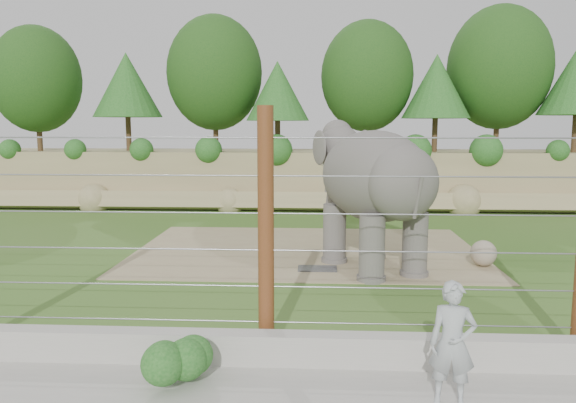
# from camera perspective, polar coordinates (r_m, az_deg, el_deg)

# --- Properties ---
(ground) EXTENTS (90.00, 90.00, 0.00)m
(ground) POSITION_cam_1_polar(r_m,az_deg,el_deg) (13.83, -0.46, -7.72)
(ground) COLOR #3B6B20
(ground) RESTS_ON ground
(back_embankment) EXTENTS (30.00, 5.52, 8.77)m
(back_embankment) POSITION_cam_1_polar(r_m,az_deg,el_deg) (25.98, 2.61, 8.38)
(back_embankment) COLOR #94875D
(back_embankment) RESTS_ON ground
(dirt_patch) EXTENTS (10.00, 7.00, 0.02)m
(dirt_patch) POSITION_cam_1_polar(r_m,az_deg,el_deg) (16.71, 1.91, -4.95)
(dirt_patch) COLOR #9E8865
(dirt_patch) RESTS_ON ground
(drain_grate) EXTENTS (1.00, 0.60, 0.03)m
(drain_grate) POSITION_cam_1_polar(r_m,az_deg,el_deg) (14.53, 3.02, -6.82)
(drain_grate) COLOR #262628
(drain_grate) RESTS_ON dirt_patch
(elephant) EXTENTS (3.74, 5.02, 3.73)m
(elephant) POSITION_cam_1_polar(r_m,az_deg,el_deg) (14.43, 8.70, 0.42)
(elephant) COLOR #645F5A
(elephant) RESTS_ON ground
(stone_ball) EXTENTS (0.68, 0.68, 0.68)m
(stone_ball) POSITION_cam_1_polar(r_m,az_deg,el_deg) (15.62, 19.24, -4.99)
(stone_ball) COLOR gray
(stone_ball) RESTS_ON dirt_patch
(retaining_wall) EXTENTS (26.00, 0.35, 0.50)m
(retaining_wall) POSITION_cam_1_polar(r_m,az_deg,el_deg) (9.02, -2.51, -14.68)
(retaining_wall) COLOR #AAA89F
(retaining_wall) RESTS_ON ground
(barrier_fence) EXTENTS (20.26, 0.26, 4.00)m
(barrier_fence) POSITION_cam_1_polar(r_m,az_deg,el_deg) (9.00, -2.26, -3.09)
(barrier_fence) COLOR #5C3514
(barrier_fence) RESTS_ON ground
(walkway_shrub) EXTENTS (0.68, 0.68, 0.68)m
(walkway_shrub) POSITION_cam_1_polar(r_m,az_deg,el_deg) (8.44, -11.05, -15.72)
(walkway_shrub) COLOR #195819
(walkway_shrub) RESTS_ON walkway
(zookeeper) EXTENTS (0.67, 0.51, 1.67)m
(zookeeper) POSITION_cam_1_polar(r_m,az_deg,el_deg) (7.92, 16.37, -13.68)
(zookeeper) COLOR #ADB4B7
(zookeeper) RESTS_ON walkway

